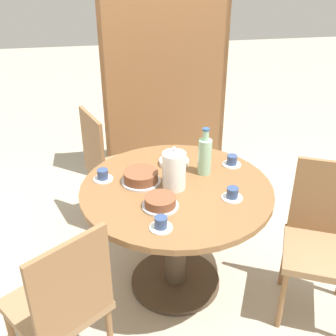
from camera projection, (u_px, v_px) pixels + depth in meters
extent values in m
plane|color=#B2A893|center=(175.00, 282.00, 2.82)|extent=(14.00, 14.00, 0.00)
cylinder|color=#473828|center=(175.00, 280.00, 2.81)|extent=(0.59, 0.59, 0.03)
cylinder|color=#473828|center=(176.00, 238.00, 2.64)|extent=(0.13, 0.13, 0.68)
cylinder|color=brown|center=(176.00, 190.00, 2.46)|extent=(1.13, 1.13, 0.04)
cylinder|color=olive|center=(152.00, 200.00, 3.31)|extent=(0.03, 0.03, 0.42)
cylinder|color=olive|center=(132.00, 180.00, 3.58)|extent=(0.03, 0.03, 0.42)
cylinder|color=olive|center=(109.00, 213.00, 3.15)|extent=(0.03, 0.03, 0.42)
cylinder|color=olive|center=(92.00, 191.00, 3.43)|extent=(0.03, 0.03, 0.42)
cube|color=#93704C|center=(120.00, 170.00, 3.25)|extent=(0.54, 0.54, 0.04)
cube|color=olive|center=(93.00, 145.00, 3.04)|extent=(0.16, 0.38, 0.48)
cylinder|color=olive|center=(71.00, 299.00, 2.41)|extent=(0.03, 0.03, 0.42)
cylinder|color=olive|center=(110.00, 336.00, 2.19)|extent=(0.03, 0.03, 0.42)
cube|color=#93704C|center=(55.00, 304.00, 2.07)|extent=(0.59, 0.59, 0.04)
cube|color=olive|center=(72.00, 286.00, 1.82)|extent=(0.34, 0.25, 0.48)
cylinder|color=olive|center=(282.00, 300.00, 2.40)|extent=(0.03, 0.03, 0.42)
cylinder|color=olive|center=(284.00, 259.00, 2.71)|extent=(0.03, 0.03, 0.42)
cube|color=#93704C|center=(321.00, 254.00, 2.40)|extent=(0.56, 0.56, 0.04)
cube|color=olive|center=(328.00, 198.00, 2.44)|extent=(0.37, 0.19, 0.48)
cube|color=brown|center=(219.00, 88.00, 3.83)|extent=(0.04, 0.28, 1.63)
cube|color=brown|center=(104.00, 94.00, 3.69)|extent=(0.04, 0.28, 1.63)
cube|color=brown|center=(165.00, 96.00, 3.65)|extent=(1.08, 0.02, 1.63)
cube|color=brown|center=(163.00, 169.00, 4.15)|extent=(1.00, 0.27, 0.04)
cube|color=brown|center=(163.00, 132.00, 3.96)|extent=(1.00, 0.27, 0.04)
cube|color=brown|center=(163.00, 91.00, 3.76)|extent=(1.00, 0.27, 0.04)
cube|color=brown|center=(163.00, 45.00, 3.56)|extent=(1.00, 0.27, 0.04)
cube|color=#B72D28|center=(196.00, 152.00, 4.10)|extent=(0.37, 0.21, 0.28)
cube|color=gold|center=(130.00, 155.00, 4.00)|extent=(0.37, 0.21, 0.33)
cube|color=teal|center=(195.00, 116.00, 3.91)|extent=(0.40, 0.21, 0.28)
cube|color=#B72D28|center=(131.00, 119.00, 3.82)|extent=(0.40, 0.21, 0.29)
cube|color=gold|center=(197.00, 70.00, 3.70)|extent=(0.41, 0.21, 0.32)
cube|color=#28703D|center=(129.00, 75.00, 3.62)|extent=(0.41, 0.21, 0.30)
cube|color=#234793|center=(198.00, 22.00, 3.50)|extent=(0.42, 0.21, 0.32)
cube|color=black|center=(127.00, 29.00, 3.44)|extent=(0.42, 0.21, 0.25)
cylinder|color=white|center=(174.00, 171.00, 2.40)|extent=(0.14, 0.14, 0.22)
cone|color=white|center=(174.00, 152.00, 2.34)|extent=(0.12, 0.12, 0.02)
sphere|color=white|center=(174.00, 148.00, 2.33)|extent=(0.02, 0.02, 0.02)
cylinder|color=#99C6A3|center=(205.00, 157.00, 2.54)|extent=(0.08, 0.08, 0.22)
cylinder|color=#99C6A3|center=(206.00, 135.00, 2.47)|extent=(0.04, 0.04, 0.06)
cylinder|color=#2D5184|center=(206.00, 129.00, 2.46)|extent=(0.04, 0.04, 0.01)
cylinder|color=silver|center=(141.00, 181.00, 2.50)|extent=(0.23, 0.23, 0.01)
cylinder|color=brown|center=(141.00, 176.00, 2.48)|extent=(0.20, 0.20, 0.06)
cylinder|color=silver|center=(160.00, 206.00, 2.27)|extent=(0.20, 0.20, 0.01)
cylinder|color=brown|center=(160.00, 201.00, 2.26)|extent=(0.17, 0.17, 0.05)
cylinder|color=white|center=(232.00, 164.00, 2.69)|extent=(0.12, 0.12, 0.01)
cylinder|color=#334775|center=(232.00, 160.00, 2.67)|extent=(0.07, 0.07, 0.06)
cylinder|color=white|center=(161.00, 228.00, 2.11)|extent=(0.12, 0.12, 0.01)
cylinder|color=#334775|center=(161.00, 222.00, 2.09)|extent=(0.07, 0.07, 0.06)
cylinder|color=white|center=(103.00, 179.00, 2.53)|extent=(0.12, 0.12, 0.01)
cylinder|color=#334775|center=(103.00, 174.00, 2.51)|extent=(0.07, 0.07, 0.06)
cylinder|color=white|center=(232.00, 198.00, 2.35)|extent=(0.12, 0.12, 0.01)
cylinder|color=#334775|center=(232.00, 193.00, 2.33)|extent=(0.07, 0.07, 0.06)
cylinder|color=white|center=(174.00, 163.00, 2.70)|extent=(0.19, 0.19, 0.01)
cylinder|color=white|center=(174.00, 162.00, 2.69)|extent=(0.19, 0.19, 0.01)
cylinder|color=white|center=(174.00, 160.00, 2.69)|extent=(0.19, 0.19, 0.01)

